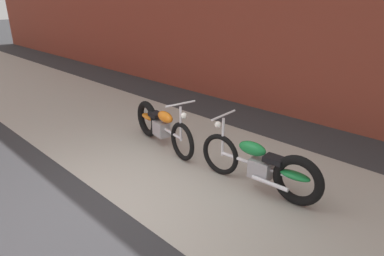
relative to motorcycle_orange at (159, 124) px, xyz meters
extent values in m
plane|color=#2D2D30|center=(1.12, -1.78, -0.40)|extent=(80.00, 80.00, 0.00)
cube|color=#9E998E|center=(1.12, -0.03, -0.40)|extent=(36.00, 3.50, 0.01)
cube|color=brown|center=(1.12, 3.42, 2.12)|extent=(36.00, 0.50, 5.04)
torus|color=black|center=(0.79, -0.16, -0.06)|extent=(0.68, 0.21, 0.68)
torus|color=black|center=(-0.48, 0.09, -0.03)|extent=(0.74, 0.27, 0.73)
cylinder|color=silver|center=(0.15, -0.03, -0.02)|extent=(1.22, 0.29, 0.06)
cube|color=#99999E|center=(0.08, -0.02, -0.06)|extent=(0.36, 0.28, 0.28)
ellipsoid|color=orange|center=(0.23, -0.05, 0.22)|extent=(0.47, 0.27, 0.20)
ellipsoid|color=orange|center=(-0.43, 0.08, 0.03)|extent=(0.47, 0.26, 0.10)
cube|color=black|center=(-0.12, 0.02, 0.16)|extent=(0.31, 0.25, 0.08)
cylinder|color=silver|center=(0.75, -0.15, 0.25)|extent=(0.05, 0.05, 0.62)
cylinder|color=silver|center=(0.75, -0.15, 0.61)|extent=(0.14, 0.58, 0.03)
sphere|color=white|center=(0.85, -0.17, 0.43)|extent=(0.11, 0.11, 0.11)
cylinder|color=silver|center=(-0.13, 0.18, -0.14)|extent=(0.55, 0.16, 0.06)
torus|color=black|center=(1.59, -0.08, -0.06)|extent=(0.68, 0.12, 0.68)
torus|color=black|center=(2.89, 0.00, -0.03)|extent=(0.74, 0.18, 0.73)
cylinder|color=silver|center=(2.24, -0.04, -0.02)|extent=(1.24, 0.13, 0.06)
cube|color=#99999E|center=(2.32, -0.04, -0.06)|extent=(0.33, 0.24, 0.28)
ellipsoid|color=#197A38|center=(2.16, -0.05, 0.22)|extent=(0.45, 0.22, 0.20)
ellipsoid|color=#197A38|center=(2.84, -0.01, 0.03)|extent=(0.45, 0.21, 0.10)
cube|color=black|center=(2.52, -0.03, 0.16)|extent=(0.29, 0.22, 0.08)
cylinder|color=silver|center=(1.63, -0.08, 0.25)|extent=(0.05, 0.05, 0.62)
cylinder|color=silver|center=(1.63, -0.08, 0.61)|extent=(0.07, 0.58, 0.03)
sphere|color=white|center=(1.53, -0.09, 0.43)|extent=(0.11, 0.11, 0.11)
cylinder|color=silver|center=(2.57, -0.17, -0.14)|extent=(0.55, 0.09, 0.06)
camera|label=1|loc=(4.68, -3.85, 2.31)|focal=31.79mm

